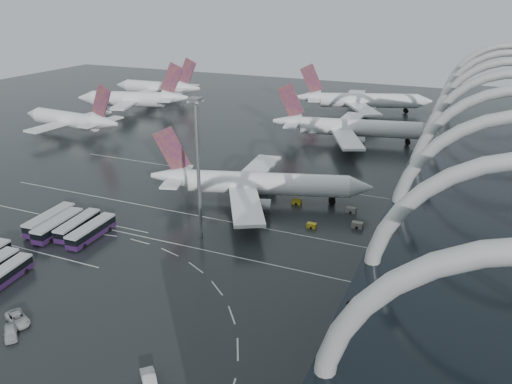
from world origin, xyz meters
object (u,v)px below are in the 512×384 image
at_px(bus_row_near_a, 50,220).
at_px(gse_cart_belly_a, 312,226).
at_px(airliner_gate_c, 361,101).
at_px(bus_row_near_c, 78,225).
at_px(floodlight_mast, 198,153).
at_px(gse_cart_belly_c, 252,214).
at_px(jet_remote_west, 72,120).
at_px(airliner_gate_b, 351,128).
at_px(jet_remote_far, 159,88).
at_px(van_curve_a, 18,318).
at_px(gse_cart_belly_d, 357,225).
at_px(jet_remote_mid, 135,99).
at_px(van_curve_c, 149,382).
at_px(bus_row_far_c, 4,275).
at_px(bus_row_near_d, 91,231).
at_px(gse_cart_belly_e, 297,202).
at_px(airliner_main, 256,184).
at_px(gse_cart_belly_b, 351,210).
at_px(van_curve_b, 11,332).
at_px(bus_row_near_b, 58,226).

xyz_separation_m(bus_row_near_a, gse_cart_belly_a, (52.85, 22.69, -1.28)).
distance_m(airliner_gate_c, bus_row_near_c, 142.45).
xyz_separation_m(floodlight_mast, gse_cart_belly_c, (5.59, 13.97, -18.09)).
distance_m(jet_remote_west, bus_row_near_c, 86.17).
bearing_deg(airliner_gate_b, jet_remote_far, 148.04).
xyz_separation_m(jet_remote_far, gse_cart_belly_c, (97.12, -107.75, -4.70)).
height_order(van_curve_a, gse_cart_belly_d, van_curve_a).
relative_size(jet_remote_mid, van_curve_c, 9.40).
height_order(bus_row_far_c, floodlight_mast, floodlight_mast).
relative_size(jet_remote_far, gse_cart_belly_d, 19.26).
relative_size(jet_remote_mid, bus_row_near_c, 3.78).
bearing_deg(bus_row_far_c, bus_row_near_d, -14.07).
bearing_deg(gse_cart_belly_a, gse_cart_belly_e, 123.06).
xyz_separation_m(airliner_main, van_curve_c, (12.19, -63.11, -3.78)).
bearing_deg(bus_row_near_d, jet_remote_far, 25.74).
xyz_separation_m(jet_remote_far, van_curve_c, (106.68, -162.51, -4.37)).
bearing_deg(gse_cart_belly_b, jet_remote_mid, 148.38).
bearing_deg(van_curve_a, bus_row_near_d, 42.01).
relative_size(airliner_gate_c, floodlight_mast, 1.90).
xyz_separation_m(bus_row_near_c, gse_cart_belly_c, (30.81, 22.87, -1.19)).
relative_size(bus_row_far_c, gse_cart_belly_d, 5.09).
distance_m(airliner_gate_b, gse_cart_belly_b, 60.87).
xyz_separation_m(airliner_main, floodlight_mast, (-2.96, -22.33, 13.98)).
bearing_deg(bus_row_near_a, airliner_gate_b, -29.55).
distance_m(bus_row_near_d, van_curve_b, 32.29).
distance_m(bus_row_near_d, gse_cart_belly_a, 47.07).
xyz_separation_m(airliner_gate_b, gse_cart_belly_c, (-6.31, -70.07, -4.40)).
relative_size(bus_row_near_d, van_curve_c, 2.55).
bearing_deg(floodlight_mast, bus_row_near_d, -154.23).
relative_size(airliner_gate_c, gse_cart_belly_d, 23.41).
height_order(airliner_main, jet_remote_mid, jet_remote_mid).
bearing_deg(bus_row_near_b, gse_cart_belly_c, -58.78).
bearing_deg(airliner_gate_b, bus_row_near_a, -127.44).
height_order(jet_remote_far, gse_cart_belly_b, jet_remote_far).
xyz_separation_m(bus_row_far_c, van_curve_c, (38.18, -10.85, -0.77)).
distance_m(airliner_gate_b, jet_remote_far, 110.08).
relative_size(gse_cart_belly_b, gse_cart_belly_c, 1.22).
height_order(bus_row_far_c, van_curve_c, bus_row_far_c).
xyz_separation_m(jet_remote_mid, jet_remote_far, (-6.77, 28.34, -0.29)).
distance_m(airliner_gate_b, jet_remote_west, 100.23).
relative_size(bus_row_near_c, gse_cart_belly_c, 6.73).
relative_size(bus_row_near_a, bus_row_near_c, 1.07).
bearing_deg(gse_cart_belly_d, bus_row_near_a, -156.67).
distance_m(gse_cart_belly_a, gse_cart_belly_d, 10.05).
bearing_deg(floodlight_mast, airliner_main, 82.44).
bearing_deg(jet_remote_far, bus_row_near_c, 114.86).
height_order(van_curve_b, van_curve_c, van_curve_c).
bearing_deg(airliner_main, gse_cart_belly_e, -3.50).
distance_m(airliner_gate_c, gse_cart_belly_c, 116.37).
height_order(bus_row_near_b, floodlight_mast, floodlight_mast).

